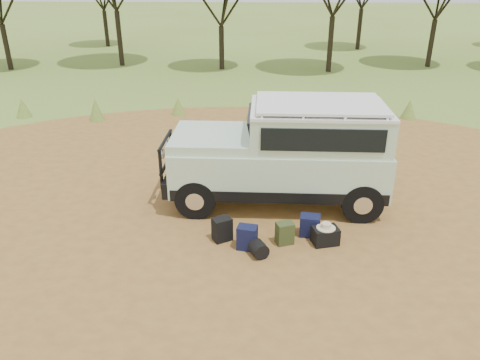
{
  "coord_description": "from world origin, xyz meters",
  "views": [
    {
      "loc": [
        0.28,
        -8.69,
        5.45
      ],
      "look_at": [
        -0.16,
        0.94,
        1.0
      ],
      "focal_mm": 35.0,
      "sensor_mm": 36.0,
      "label": 1
    }
  ],
  "objects_px": {
    "walking_staff": "(180,182)",
    "backpack_black": "(222,229)",
    "safari_vehicle": "(285,155)",
    "backpack_navy": "(247,238)",
    "hard_case": "(325,236)",
    "backpack_olive": "(285,233)",
    "duffel_navy": "(310,226)"
  },
  "relations": [
    {
      "from": "backpack_navy",
      "to": "duffel_navy",
      "type": "distance_m",
      "value": 1.48
    },
    {
      "from": "walking_staff",
      "to": "backpack_navy",
      "type": "xyz_separation_m",
      "value": [
        1.65,
        -1.56,
        -0.51
      ]
    },
    {
      "from": "walking_staff",
      "to": "backpack_black",
      "type": "bearing_deg",
      "value": -75.14
    },
    {
      "from": "walking_staff",
      "to": "backpack_black",
      "type": "height_order",
      "value": "walking_staff"
    },
    {
      "from": "backpack_navy",
      "to": "hard_case",
      "type": "xyz_separation_m",
      "value": [
        1.66,
        0.27,
        -0.07
      ]
    },
    {
      "from": "hard_case",
      "to": "backpack_olive",
      "type": "bearing_deg",
      "value": 167.27
    },
    {
      "from": "backpack_navy",
      "to": "hard_case",
      "type": "relative_size",
      "value": 0.99
    },
    {
      "from": "safari_vehicle",
      "to": "backpack_olive",
      "type": "height_order",
      "value": "safari_vehicle"
    },
    {
      "from": "walking_staff",
      "to": "safari_vehicle",
      "type": "bearing_deg",
      "value": -11.8
    },
    {
      "from": "walking_staff",
      "to": "backpack_navy",
      "type": "bearing_deg",
      "value": -69.96
    },
    {
      "from": "backpack_olive",
      "to": "safari_vehicle",
      "type": "bearing_deg",
      "value": 68.51
    },
    {
      "from": "walking_staff",
      "to": "hard_case",
      "type": "relative_size",
      "value": 2.94
    },
    {
      "from": "backpack_black",
      "to": "hard_case",
      "type": "relative_size",
      "value": 0.99
    },
    {
      "from": "backpack_navy",
      "to": "backpack_olive",
      "type": "xyz_separation_m",
      "value": [
        0.79,
        0.24,
        -0.02
      ]
    },
    {
      "from": "duffel_navy",
      "to": "backpack_olive",
      "type": "bearing_deg",
      "value": -140.13
    },
    {
      "from": "hard_case",
      "to": "walking_staff",
      "type": "bearing_deg",
      "value": 143.78
    },
    {
      "from": "backpack_navy",
      "to": "hard_case",
      "type": "bearing_deg",
      "value": 20.17
    },
    {
      "from": "duffel_navy",
      "to": "hard_case",
      "type": "relative_size",
      "value": 0.91
    },
    {
      "from": "backpack_black",
      "to": "duffel_navy",
      "type": "distance_m",
      "value": 1.93
    },
    {
      "from": "hard_case",
      "to": "safari_vehicle",
      "type": "bearing_deg",
      "value": 97.58
    },
    {
      "from": "backpack_navy",
      "to": "hard_case",
      "type": "height_order",
      "value": "backpack_navy"
    },
    {
      "from": "walking_staff",
      "to": "backpack_olive",
      "type": "distance_m",
      "value": 2.83
    },
    {
      "from": "walking_staff",
      "to": "duffel_navy",
      "type": "bearing_deg",
      "value": -44.32
    },
    {
      "from": "safari_vehicle",
      "to": "backpack_black",
      "type": "relative_size",
      "value": 10.09
    },
    {
      "from": "backpack_black",
      "to": "duffel_navy",
      "type": "relative_size",
      "value": 1.09
    },
    {
      "from": "safari_vehicle",
      "to": "backpack_navy",
      "type": "distance_m",
      "value": 2.57
    },
    {
      "from": "backpack_black",
      "to": "duffel_navy",
      "type": "bearing_deg",
      "value": -21.61
    },
    {
      "from": "walking_staff",
      "to": "hard_case",
      "type": "xyz_separation_m",
      "value": [
        3.31,
        -1.29,
        -0.59
      ]
    },
    {
      "from": "hard_case",
      "to": "duffel_navy",
      "type": "bearing_deg",
      "value": 118.16
    },
    {
      "from": "walking_staff",
      "to": "duffel_navy",
      "type": "distance_m",
      "value": 3.2
    },
    {
      "from": "safari_vehicle",
      "to": "walking_staff",
      "type": "relative_size",
      "value": 3.41
    },
    {
      "from": "backpack_olive",
      "to": "walking_staff",
      "type": "bearing_deg",
      "value": 131.81
    }
  ]
}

